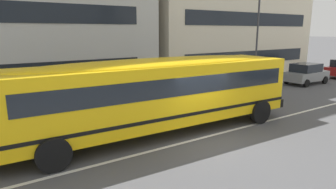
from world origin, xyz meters
name	(u,v)px	position (x,y,z in m)	size (l,w,h in m)	color
ground_plane	(203,138)	(0.00, 0.00, 0.00)	(400.00, 400.00, 0.00)	#4C4C4F
sidewalk_far	(124,101)	(0.00, 7.35, 0.01)	(120.00, 3.00, 0.01)	gray
lane_centreline	(203,138)	(0.00, 0.00, 0.00)	(110.00, 0.16, 0.01)	silver
school_bus	(155,90)	(-1.32, 1.52, 1.84)	(13.94, 3.57, 3.10)	yellow
parked_car_grey_end_of_row	(306,73)	(14.61, 4.72, 0.84)	(3.93, 1.93, 1.64)	gray
street_lamp	(258,29)	(10.82, 6.65, 4.31)	(0.44, 0.44, 6.80)	#38383D
apartment_block_far_centre	(204,6)	(12.81, 15.32, 6.65)	(17.16, 12.99, 13.30)	beige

